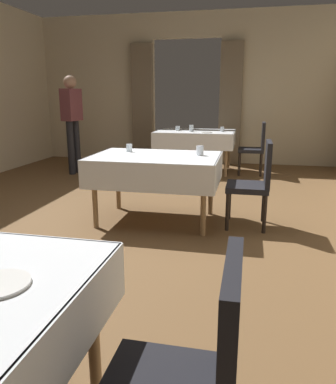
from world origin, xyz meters
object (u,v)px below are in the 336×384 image
chair_near_right (190,380)px  glass_far_b (191,128)px  glass_mid_b (200,151)px  person_waiter_by_doorway (72,116)px  dining_table_mid (156,164)px  glass_far_d (222,129)px  glass_mid_a (129,148)px  chair_mid_right (255,180)px  chair_far_right (256,146)px  plate_far_a (207,132)px  dining_table_far (195,136)px  glass_far_c (178,128)px

chair_near_right → glass_far_b: chair_near_right is taller
glass_mid_b → person_waiter_by_doorway: 3.38m
dining_table_mid → glass_far_d: 2.98m
glass_mid_a → person_waiter_by_doorway: 2.73m
chair_near_right → chair_mid_right: 3.01m
glass_mid_a → glass_mid_b: (0.84, -0.10, 0.01)m
dining_table_mid → chair_far_right: 3.12m
glass_mid_a → plate_far_a: bearing=75.8°
chair_near_right → chair_mid_right: (0.23, 3.00, 0.00)m
chair_near_right → glass_far_b: (-0.88, 5.79, 0.29)m
glass_mid_a → dining_table_mid: bearing=-29.2°
dining_table_far → glass_far_c: size_ratio=17.16×
glass_mid_a → glass_far_c: size_ratio=1.08×
plate_far_a → glass_far_b: size_ratio=1.66×
chair_far_right → glass_far_b: bearing=-176.1°
dining_table_mid → glass_mid_b: size_ratio=13.36×
dining_table_far → chair_mid_right: 3.14m
chair_near_right → glass_mid_a: (-1.22, 3.17, 0.28)m
chair_mid_right → chair_far_right: same height
chair_mid_right → chair_far_right: 2.87m
glass_mid_b → glass_far_b: bearing=100.6°
glass_mid_a → person_waiter_by_doorway: size_ratio=0.05×
dining_table_mid → chair_far_right: (1.12, 2.91, -0.14)m
glass_mid_b → glass_far_b: 2.76m
dining_table_far → glass_far_d: size_ratio=16.43×
dining_table_far → chair_near_right: chair_near_right is taller
dining_table_far → chair_near_right: bearing=-82.0°
plate_far_a → glass_far_d: (0.25, 0.26, 0.04)m
glass_far_b → person_waiter_by_doorway: person_waiter_by_doorway is taller
chair_near_right → person_waiter_by_doorway: (-2.94, 5.27, 0.51)m
chair_far_right → glass_far_d: bearing=177.4°
glass_mid_b → person_waiter_by_doorway: size_ratio=0.06×
glass_mid_b → glass_far_c: size_ratio=1.25×
chair_mid_right → person_waiter_by_doorway: bearing=144.5°
glass_mid_b → person_waiter_by_doorway: person_waiter_by_doorway is taller
dining_table_mid → glass_mid_a: 0.45m
chair_mid_right → glass_far_b: 3.02m
glass_mid_b → glass_far_d: (0.04, 2.82, -0.01)m
chair_mid_right → glass_far_c: (-1.40, 2.94, 0.28)m
glass_mid_b → glass_far_c: glass_mid_b is taller
glass_mid_a → glass_far_b: (0.33, 2.62, 0.01)m
chair_near_right → glass_far_d: (-0.34, 5.90, 0.28)m
dining_table_far → glass_far_b: bearing=-108.2°
chair_near_right → chair_far_right: (0.27, 5.87, 0.00)m
chair_far_right → dining_table_mid: bearing=-111.0°
dining_table_far → chair_far_right: size_ratio=1.54×
glass_mid_a → glass_far_b: 2.64m
chair_far_right → person_waiter_by_doorway: 3.31m
chair_mid_right → dining_table_far: bearing=109.9°
chair_near_right → chair_mid_right: same height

